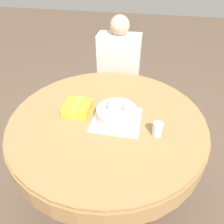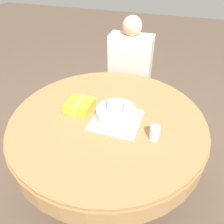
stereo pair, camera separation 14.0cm
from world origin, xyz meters
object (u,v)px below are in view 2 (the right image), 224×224
at_px(drinking_glass, 155,133).
at_px(gift_box, 80,105).
at_px(chair, 131,80).
at_px(birthday_cake, 116,115).
at_px(person, 130,67).

xyz_separation_m(drinking_glass, gift_box, (-0.54, 0.13, -0.01)).
relative_size(chair, birthday_cake, 3.73).
bearing_deg(birthday_cake, gift_box, 172.37).
bearing_deg(gift_box, person, 80.49).
height_order(birthday_cake, gift_box, birthday_cake).
height_order(birthday_cake, drinking_glass, birthday_cake).
bearing_deg(birthday_cake, person, 99.19).
height_order(person, birthday_cake, person).
height_order(drinking_glass, gift_box, drinking_glass).
distance_m(chair, birthday_cake, 1.00).
xyz_separation_m(birthday_cake, drinking_glass, (0.26, -0.09, -0.00)).
relative_size(birthday_cake, drinking_glass, 2.94).
height_order(chair, gift_box, chair).
bearing_deg(gift_box, chair, 81.49).
distance_m(person, birthday_cake, 0.88).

